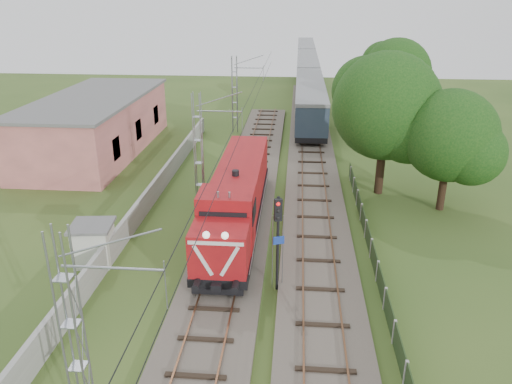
# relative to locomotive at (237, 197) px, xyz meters

# --- Properties ---
(ground) EXTENTS (140.00, 140.00, 0.00)m
(ground) POSITION_rel_locomotive_xyz_m (0.00, -8.59, -2.20)
(ground) COLOR #304B1C
(ground) RESTS_ON ground
(track_main) EXTENTS (4.20, 70.00, 0.45)m
(track_main) POSITION_rel_locomotive_xyz_m (0.00, -1.59, -2.02)
(track_main) COLOR #6B6054
(track_main) RESTS_ON ground
(track_side) EXTENTS (4.20, 80.00, 0.45)m
(track_side) POSITION_rel_locomotive_xyz_m (5.00, 11.41, -2.02)
(track_side) COLOR #6B6054
(track_side) RESTS_ON ground
(catenary) EXTENTS (3.31, 70.00, 8.00)m
(catenary) POSITION_rel_locomotive_xyz_m (-2.95, 3.41, 1.85)
(catenary) COLOR gray
(catenary) RESTS_ON ground
(boundary_wall) EXTENTS (0.25, 40.00, 1.50)m
(boundary_wall) POSITION_rel_locomotive_xyz_m (-6.50, 3.41, -1.45)
(boundary_wall) COLOR #9E9E99
(boundary_wall) RESTS_ON ground
(station_building) EXTENTS (8.40, 20.40, 5.22)m
(station_building) POSITION_rel_locomotive_xyz_m (-15.00, 15.41, 0.43)
(station_building) COLOR #DB7C76
(station_building) RESTS_ON ground
(fence) EXTENTS (0.12, 32.00, 1.20)m
(fence) POSITION_rel_locomotive_xyz_m (8.00, -5.59, -1.60)
(fence) COLOR black
(fence) RESTS_ON ground
(locomotive) EXTENTS (2.93, 16.72, 4.25)m
(locomotive) POSITION_rel_locomotive_xyz_m (0.00, 0.00, 0.00)
(locomotive) COLOR black
(locomotive) RESTS_ON ground
(coach_rake) EXTENTS (3.24, 72.34, 3.75)m
(coach_rake) POSITION_rel_locomotive_xyz_m (5.00, 53.57, 0.46)
(coach_rake) COLOR black
(coach_rake) RESTS_ON ground
(signal_post) EXTENTS (0.54, 0.44, 5.09)m
(signal_post) POSITION_rel_locomotive_xyz_m (2.84, -6.87, 1.30)
(signal_post) COLOR black
(signal_post) RESTS_ON ground
(relay_hut) EXTENTS (2.49, 2.49, 2.31)m
(relay_hut) POSITION_rel_locomotive_xyz_m (-7.40, -4.86, -1.03)
(relay_hut) COLOR beige
(relay_hut) RESTS_ON ground
(tree_a) EXTENTS (8.02, 7.64, 10.39)m
(tree_a) POSITION_rel_locomotive_xyz_m (9.94, 6.94, 4.28)
(tree_a) COLOR #342015
(tree_a) RESTS_ON ground
(tree_b) EXTENTS (6.45, 6.14, 8.36)m
(tree_b) POSITION_rel_locomotive_xyz_m (13.76, 4.20, 3.01)
(tree_b) COLOR #342015
(tree_b) RESTS_ON ground
(tree_c) EXTENTS (5.30, 5.05, 6.88)m
(tree_c) POSITION_rel_locomotive_xyz_m (10.08, 22.70, 2.09)
(tree_c) COLOR #342015
(tree_c) RESTS_ON ground
(tree_d) EXTENTS (7.52, 7.16, 9.74)m
(tree_d) POSITION_rel_locomotive_xyz_m (13.87, 25.55, 3.88)
(tree_d) COLOR #342015
(tree_d) RESTS_ON ground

